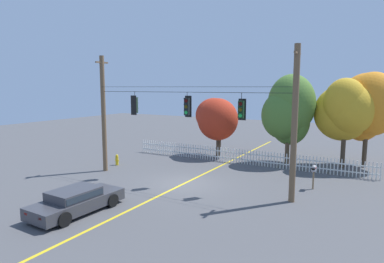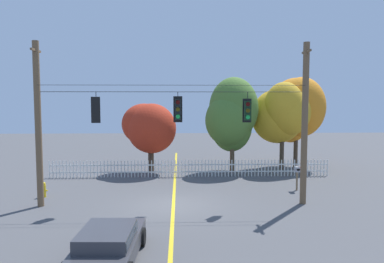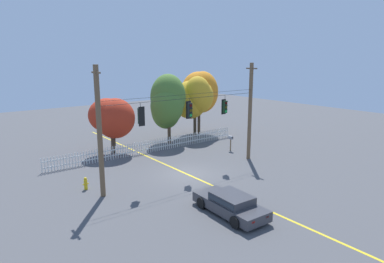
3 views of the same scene
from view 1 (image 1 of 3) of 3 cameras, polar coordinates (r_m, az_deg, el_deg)
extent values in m
plane|color=#4C4C4F|center=(20.39, -1.38, -8.90)|extent=(80.00, 80.00, 0.00)
cube|color=gold|center=(20.39, -1.38, -8.89)|extent=(0.16, 36.00, 0.01)
cylinder|color=brown|center=(23.57, -14.87, 2.84)|extent=(0.31, 0.31, 7.87)
cylinder|color=brown|center=(17.25, 17.10, 1.08)|extent=(0.31, 0.31, 7.87)
cube|color=brown|center=(23.55, -15.17, 11.32)|extent=(0.10, 1.10, 0.10)
cube|color=brown|center=(17.22, 17.57, 12.68)|extent=(0.10, 1.10, 0.10)
cylinder|color=black|center=(19.55, -1.43, 6.74)|extent=(12.59, 0.02, 0.02)
cylinder|color=black|center=(19.33, -1.82, 7.64)|extent=(12.59, 0.02, 0.02)
cylinder|color=black|center=(21.66, -9.77, 6.25)|extent=(0.03, 0.03, 0.36)
cube|color=black|center=(21.59, -9.94, 4.45)|extent=(0.43, 0.02, 1.24)
cube|color=#1E3323|center=(21.69, -9.72, 4.47)|extent=(0.30, 0.24, 1.00)
cylinder|color=#410706|center=(21.77, -9.52, 5.36)|extent=(0.20, 0.03, 0.20)
cube|color=#1E3323|center=(21.81, -9.45, 5.66)|extent=(0.22, 0.12, 0.06)
cylinder|color=#463B09|center=(21.79, -9.50, 4.48)|extent=(0.20, 0.03, 0.20)
cube|color=#1E3323|center=(21.82, -9.43, 4.79)|extent=(0.22, 0.12, 0.06)
cylinder|color=green|center=(21.81, -9.48, 3.61)|extent=(0.20, 0.03, 0.20)
cube|color=#1E3323|center=(21.84, -9.41, 3.92)|extent=(0.22, 0.12, 0.06)
cylinder|color=black|center=(19.43, -0.84, 6.26)|extent=(0.03, 0.03, 0.33)
cube|color=black|center=(19.57, -0.64, 4.31)|extent=(0.43, 0.02, 1.26)
cube|color=black|center=(19.46, -0.84, 4.29)|extent=(0.30, 0.24, 1.01)
cylinder|color=#410706|center=(19.33, -1.04, 5.27)|extent=(0.20, 0.03, 0.20)
cube|color=black|center=(19.29, -1.11, 5.60)|extent=(0.22, 0.12, 0.06)
cylinder|color=#463B09|center=(19.35, -1.04, 4.27)|extent=(0.20, 0.03, 0.20)
cube|color=black|center=(19.30, -1.11, 4.60)|extent=(0.22, 0.12, 0.06)
cylinder|color=green|center=(19.37, -1.04, 3.27)|extent=(0.20, 0.03, 0.20)
cube|color=black|center=(19.32, -1.11, 3.60)|extent=(0.22, 0.12, 0.06)
cylinder|color=black|center=(17.97, 8.46, 5.90)|extent=(0.03, 0.03, 0.43)
cube|color=black|center=(18.12, 8.57, 3.75)|extent=(0.43, 0.02, 1.16)
cube|color=black|center=(18.00, 8.42, 3.73)|extent=(0.30, 0.24, 0.93)
cylinder|color=#410706|center=(17.86, 8.28, 4.70)|extent=(0.20, 0.03, 0.20)
cube|color=black|center=(17.81, 8.24, 5.06)|extent=(0.22, 0.12, 0.06)
cylinder|color=#463B09|center=(17.88, 8.26, 3.70)|extent=(0.20, 0.03, 0.20)
cube|color=black|center=(17.83, 8.22, 4.06)|extent=(0.22, 0.12, 0.06)
cylinder|color=green|center=(17.90, 8.25, 2.71)|extent=(0.20, 0.03, 0.20)
cube|color=black|center=(17.85, 8.20, 3.07)|extent=(0.22, 0.12, 0.06)
cube|color=silver|center=(30.19, -8.34, -2.44)|extent=(0.06, 0.04, 1.12)
cube|color=silver|center=(30.05, -8.00, -2.48)|extent=(0.06, 0.04, 1.12)
cube|color=silver|center=(29.92, -7.66, -2.52)|extent=(0.06, 0.04, 1.12)
cube|color=silver|center=(29.79, -7.32, -2.56)|extent=(0.06, 0.04, 1.12)
cube|color=silver|center=(29.66, -6.97, -2.60)|extent=(0.06, 0.04, 1.12)
cube|color=silver|center=(29.52, -6.62, -2.64)|extent=(0.06, 0.04, 1.12)
cube|color=silver|center=(29.39, -6.27, -2.68)|extent=(0.06, 0.04, 1.12)
cube|color=silver|center=(29.27, -5.92, -2.72)|extent=(0.06, 0.04, 1.12)
cube|color=silver|center=(29.14, -5.56, -2.76)|extent=(0.06, 0.04, 1.12)
cube|color=silver|center=(29.01, -5.20, -2.80)|extent=(0.06, 0.04, 1.12)
cube|color=silver|center=(28.89, -4.83, -2.85)|extent=(0.06, 0.04, 1.12)
cube|color=silver|center=(28.76, -4.46, -2.89)|extent=(0.06, 0.04, 1.12)
cube|color=silver|center=(28.64, -4.09, -2.93)|extent=(0.06, 0.04, 1.12)
cube|color=silver|center=(28.52, -3.72, -2.97)|extent=(0.06, 0.04, 1.12)
cube|color=silver|center=(28.40, -3.34, -3.01)|extent=(0.06, 0.04, 1.12)
cube|color=silver|center=(28.28, -2.96, -3.06)|extent=(0.06, 0.04, 1.12)
cube|color=silver|center=(28.16, -2.58, -3.10)|extent=(0.06, 0.04, 1.12)
cube|color=silver|center=(28.04, -2.19, -3.14)|extent=(0.06, 0.04, 1.12)
cube|color=silver|center=(27.93, -1.80, -3.18)|extent=(0.06, 0.04, 1.12)
cube|color=silver|center=(27.81, -1.41, -3.23)|extent=(0.06, 0.04, 1.12)
cube|color=silver|center=(27.70, -1.01, -3.27)|extent=(0.06, 0.04, 1.12)
cube|color=silver|center=(27.59, -0.61, -3.32)|extent=(0.06, 0.04, 1.12)
cube|color=silver|center=(27.48, -0.21, -3.36)|extent=(0.06, 0.04, 1.12)
cube|color=silver|center=(27.37, 0.20, -3.40)|extent=(0.06, 0.04, 1.12)
cube|color=silver|center=(27.26, 0.61, -3.45)|extent=(0.06, 0.04, 1.12)
cube|color=silver|center=(27.16, 1.02, -3.49)|extent=(0.06, 0.04, 1.12)
cube|color=silver|center=(27.05, 1.44, -3.54)|extent=(0.06, 0.04, 1.12)
cube|color=silver|center=(26.95, 1.86, -3.58)|extent=(0.06, 0.04, 1.12)
cube|color=silver|center=(26.85, 2.28, -3.63)|extent=(0.06, 0.04, 1.12)
cube|color=silver|center=(26.75, 2.71, -3.67)|extent=(0.06, 0.04, 1.12)
cube|color=silver|center=(26.65, 3.14, -3.72)|extent=(0.06, 0.04, 1.12)
cube|color=silver|center=(26.55, 3.57, -3.76)|extent=(0.06, 0.04, 1.12)
cube|color=silver|center=(26.46, 4.01, -3.81)|extent=(0.06, 0.04, 1.12)
cube|color=silver|center=(26.36, 4.44, -3.86)|extent=(0.06, 0.04, 1.12)
cube|color=silver|center=(26.27, 4.89, -3.90)|extent=(0.06, 0.04, 1.12)
cube|color=silver|center=(26.18, 5.33, -3.95)|extent=(0.06, 0.04, 1.12)
cube|color=silver|center=(26.09, 5.78, -3.99)|extent=(0.06, 0.04, 1.12)
cube|color=silver|center=(26.00, 6.23, -4.04)|extent=(0.06, 0.04, 1.12)
cube|color=silver|center=(25.92, 6.69, -4.08)|extent=(0.06, 0.04, 1.12)
cube|color=silver|center=(25.83, 7.14, -4.13)|extent=(0.06, 0.04, 1.12)
cube|color=silver|center=(25.75, 7.60, -4.18)|extent=(0.06, 0.04, 1.12)
cube|color=silver|center=(25.67, 8.07, -4.22)|extent=(0.06, 0.04, 1.12)
cube|color=silver|center=(25.59, 8.53, -4.27)|extent=(0.06, 0.04, 1.12)
cube|color=silver|center=(25.51, 9.00, -4.32)|extent=(0.06, 0.04, 1.12)
cube|color=silver|center=(25.44, 9.48, -4.36)|extent=(0.06, 0.04, 1.12)
cube|color=silver|center=(25.37, 9.95, -4.41)|extent=(0.06, 0.04, 1.12)
cube|color=silver|center=(25.29, 10.43, -4.45)|extent=(0.06, 0.04, 1.12)
cube|color=silver|center=(25.22, 10.91, -4.50)|extent=(0.06, 0.04, 1.12)
cube|color=silver|center=(25.15, 11.39, -4.55)|extent=(0.06, 0.04, 1.12)
cube|color=silver|center=(25.09, 11.88, -4.59)|extent=(0.06, 0.04, 1.12)
cube|color=silver|center=(25.02, 12.37, -4.64)|extent=(0.06, 0.04, 1.12)
cube|color=silver|center=(24.96, 12.86, -4.68)|extent=(0.06, 0.04, 1.12)
cube|color=silver|center=(24.90, 13.35, -4.73)|extent=(0.06, 0.04, 1.12)
cube|color=silver|center=(24.84, 13.85, -4.77)|extent=(0.06, 0.04, 1.12)
cube|color=silver|center=(24.78, 14.35, -4.82)|extent=(0.06, 0.04, 1.12)
cube|color=silver|center=(24.72, 14.85, -4.86)|extent=(0.06, 0.04, 1.12)
cube|color=silver|center=(24.67, 15.35, -4.91)|extent=(0.06, 0.04, 1.12)
cube|color=silver|center=(24.62, 15.86, -4.95)|extent=(0.06, 0.04, 1.12)
cube|color=silver|center=(24.57, 16.36, -5.00)|extent=(0.06, 0.04, 1.12)
cube|color=silver|center=(24.52, 16.87, -5.04)|extent=(0.06, 0.04, 1.12)
cube|color=silver|center=(24.48, 17.39, -5.09)|extent=(0.06, 0.04, 1.12)
cube|color=silver|center=(24.43, 17.90, -5.13)|extent=(0.06, 0.04, 1.12)
cube|color=silver|center=(24.39, 18.41, -5.17)|extent=(0.06, 0.04, 1.12)
cube|color=silver|center=(24.35, 18.93, -5.22)|extent=(0.06, 0.04, 1.12)
cube|color=silver|center=(24.31, 19.45, -5.26)|extent=(0.06, 0.04, 1.12)
cube|color=silver|center=(24.27, 19.97, -5.30)|extent=(0.06, 0.04, 1.12)
cube|color=silver|center=(24.24, 20.49, -5.35)|extent=(0.06, 0.04, 1.12)
cube|color=silver|center=(24.21, 21.02, -5.39)|extent=(0.06, 0.04, 1.12)
cube|color=silver|center=(24.18, 21.54, -5.43)|extent=(0.06, 0.04, 1.12)
cube|color=silver|center=(24.15, 22.07, -5.47)|extent=(0.06, 0.04, 1.12)
cube|color=silver|center=(24.12, 22.60, -5.51)|extent=(0.06, 0.04, 1.12)
cube|color=silver|center=(24.10, 23.13, -5.55)|extent=(0.06, 0.04, 1.12)
cube|color=silver|center=(24.08, 23.66, -5.59)|extent=(0.06, 0.04, 1.12)
cube|color=silver|center=(24.06, 24.19, -5.63)|extent=(0.06, 0.04, 1.12)
cube|color=silver|center=(24.04, 24.72, -5.67)|extent=(0.06, 0.04, 1.12)
cube|color=silver|center=(24.02, 25.25, -5.71)|extent=(0.06, 0.04, 1.12)
cube|color=silver|center=(24.01, 25.79, -5.75)|extent=(0.06, 0.04, 1.12)
cube|color=silver|center=(24.00, 26.32, -5.79)|extent=(0.06, 0.04, 1.12)
cube|color=silver|center=(23.99, 26.86, -5.83)|extent=(0.06, 0.04, 1.12)
cube|color=silver|center=(23.98, 27.39, -5.86)|extent=(0.06, 0.04, 1.12)
cube|color=silver|center=(23.98, 27.93, -5.90)|extent=(0.06, 0.04, 1.12)
cube|color=silver|center=(23.97, 28.46, -5.94)|extent=(0.06, 0.04, 1.12)
cube|color=silver|center=(23.97, 29.00, -5.97)|extent=(0.06, 0.04, 1.12)
cube|color=silver|center=(23.97, 29.54, -6.01)|extent=(0.06, 0.04, 1.12)
cube|color=silver|center=(25.71, 8.31, -4.72)|extent=(18.56, 0.03, 0.08)
cube|color=silver|center=(25.61, 8.34, -3.69)|extent=(18.56, 0.03, 0.08)
cylinder|color=#473828|center=(28.35, 4.56, -1.98)|extent=(0.41, 0.41, 2.16)
ellipsoid|color=#B22D19|center=(27.63, 4.40, 2.09)|extent=(3.43, 3.08, 3.48)
ellipsoid|color=#B22D19|center=(28.26, 3.78, 2.80)|extent=(3.17, 2.93, 2.91)
cylinder|color=brown|center=(26.27, 15.95, -2.99)|extent=(0.32, 0.32, 2.19)
ellipsoid|color=#4C752D|center=(26.44, 16.36, 1.80)|extent=(2.99, 2.66, 3.72)
ellipsoid|color=#4C752D|center=(25.80, 15.26, 2.70)|extent=(3.18, 3.04, 3.59)
ellipsoid|color=#4C752D|center=(26.11, 16.62, 4.53)|extent=(3.52, 3.22, 4.46)
cylinder|color=#473828|center=(26.34, 24.41, -2.63)|extent=(0.32, 0.32, 2.84)
ellipsoid|color=gold|center=(26.49, 24.27, 2.91)|extent=(3.92, 3.21, 4.04)
ellipsoid|color=gold|center=(26.00, 25.49, 3.53)|extent=(3.46, 3.39, 3.62)
ellipsoid|color=gold|center=(25.54, 24.67, 4.48)|extent=(2.87, 2.49, 3.44)
cylinder|color=#473828|center=(27.23, 27.43, -2.49)|extent=(0.32, 0.32, 2.85)
ellipsoid|color=orange|center=(27.34, 27.13, 3.30)|extent=(3.14, 3.05, 4.58)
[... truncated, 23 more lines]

